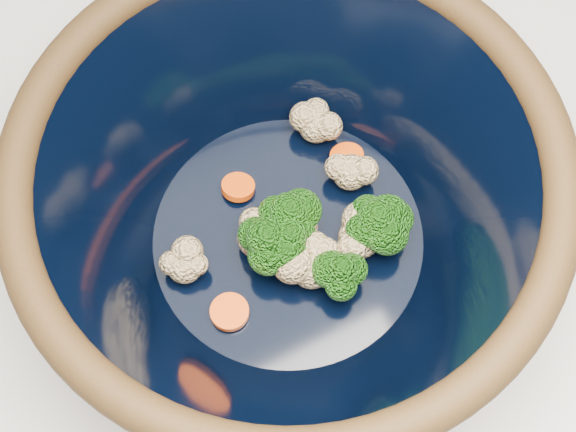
# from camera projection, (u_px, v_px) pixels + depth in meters

# --- Properties ---
(counter) EXTENTS (1.20, 1.20, 0.90)m
(counter) POSITION_uv_depth(u_px,v_px,m) (297.00, 422.00, 1.02)
(counter) COLOR white
(counter) RESTS_ON ground
(mixing_bowl) EXTENTS (0.46, 0.46, 0.16)m
(mixing_bowl) POSITION_uv_depth(u_px,v_px,m) (288.00, 207.00, 0.55)
(mixing_bowl) COLOR black
(mixing_bowl) RESTS_ON counter
(vegetable_pile) EXTENTS (0.18, 0.15, 0.05)m
(vegetable_pile) POSITION_uv_depth(u_px,v_px,m) (313.00, 229.00, 0.57)
(vegetable_pile) COLOR #608442
(vegetable_pile) RESTS_ON mixing_bowl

